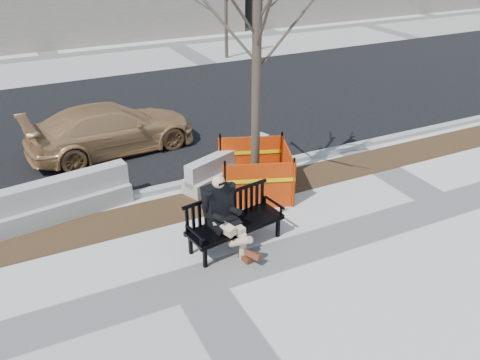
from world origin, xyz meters
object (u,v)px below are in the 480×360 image
at_px(seated_man, 223,248).
at_px(tree_fence, 255,192).
at_px(bench, 235,245).
at_px(jersey_barrier_right, 230,177).
at_px(jersey_barrier_left, 60,216).
at_px(sedan, 114,151).

distance_m(seated_man, tree_fence, 2.43).
distance_m(bench, jersey_barrier_right, 2.99).
relative_size(seated_man, jersey_barrier_right, 0.57).
xyz_separation_m(tree_fence, jersey_barrier_left, (-4.42, 0.92, 0.00)).
bearing_deg(seated_man, sedan, 88.64).
xyz_separation_m(seated_man, sedan, (-0.80, 5.69, 0.00)).
height_order(sedan, jersey_barrier_left, sedan).
distance_m(bench, jersey_barrier_left, 4.07).
distance_m(tree_fence, sedan, 4.62).
relative_size(seated_man, sedan, 0.34).
height_order(tree_fence, jersey_barrier_left, tree_fence).
bearing_deg(jersey_barrier_right, bench, -134.78).
relative_size(tree_fence, jersey_barrier_left, 1.88).
relative_size(tree_fence, jersey_barrier_right, 2.20).
height_order(sedan, jersey_barrier_right, sedan).
xyz_separation_m(tree_fence, sedan, (-2.46, 3.92, 0.00)).
relative_size(bench, tree_fence, 0.33).
height_order(bench, jersey_barrier_right, bench).
bearing_deg(jersey_barrier_left, bench, -50.19).
xyz_separation_m(jersey_barrier_left, jersey_barrier_right, (4.20, 0.04, 0.00)).
distance_m(sedan, jersey_barrier_left, 3.58).
height_order(tree_fence, jersey_barrier_right, tree_fence).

